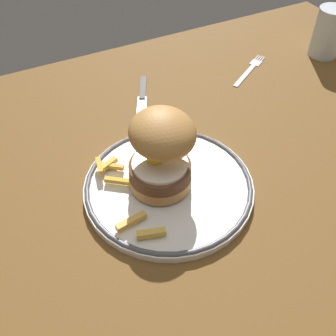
# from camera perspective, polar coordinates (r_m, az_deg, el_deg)

# --- Properties ---
(ground_plane) EXTENTS (1.34, 0.91, 0.04)m
(ground_plane) POSITION_cam_1_polar(r_m,az_deg,el_deg) (0.63, 0.88, -4.03)
(ground_plane) COLOR brown
(dinner_plate) EXTENTS (0.26, 0.26, 0.02)m
(dinner_plate) POSITION_cam_1_polar(r_m,az_deg,el_deg) (0.61, 0.00, -2.49)
(dinner_plate) COLOR white
(dinner_plate) RESTS_ON ground_plane
(burger) EXTENTS (0.11, 0.12, 0.12)m
(burger) POSITION_cam_1_polar(r_m,az_deg,el_deg) (0.56, -0.97, 2.57)
(burger) COLOR #B1783E
(burger) RESTS_ON dinner_plate
(fries_pile) EXTENTS (0.14, 0.21, 0.02)m
(fries_pile) POSITION_cam_1_polar(r_m,az_deg,el_deg) (0.61, -5.14, -0.92)
(fries_pile) COLOR gold
(fries_pile) RESTS_ON dinner_plate
(water_glass) EXTENTS (0.07, 0.07, 0.11)m
(water_glass) POSITION_cam_1_polar(r_m,az_deg,el_deg) (0.99, 22.37, 17.54)
(water_glass) COLOR silver
(water_glass) RESTS_ON ground_plane
(fork) EXTENTS (0.13, 0.09, 0.00)m
(fork) POSITION_cam_1_polar(r_m,az_deg,el_deg) (0.90, 11.94, 14.01)
(fork) COLOR silver
(fork) RESTS_ON ground_plane
(knife) EXTENTS (0.09, 0.17, 0.01)m
(knife) POSITION_cam_1_polar(r_m,az_deg,el_deg) (0.79, -3.82, 10.33)
(knife) COLOR black
(knife) RESTS_ON ground_plane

